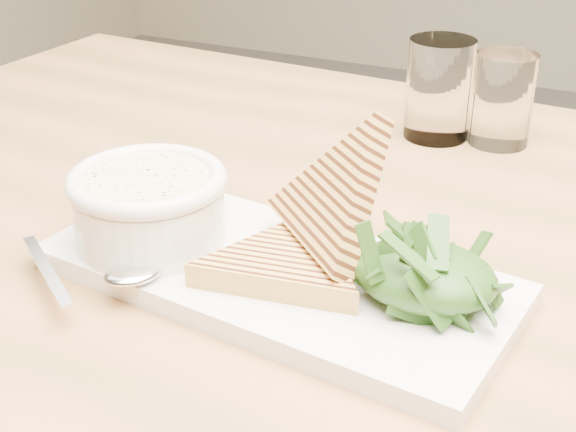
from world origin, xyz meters
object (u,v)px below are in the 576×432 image
at_px(soup_bowl, 150,215).
at_px(glass_near, 439,89).
at_px(glass_far, 502,99).
at_px(table_top, 354,268).
at_px(platter, 277,275).

height_order(soup_bowl, glass_near, glass_near).
bearing_deg(glass_near, soup_bowl, -110.05).
bearing_deg(glass_far, glass_near, -171.23).
distance_m(table_top, platter, 0.09).
bearing_deg(platter, table_top, 67.21).
distance_m(soup_bowl, glass_near, 0.39).
xyz_separation_m(table_top, soup_bowl, (-0.14, -0.09, 0.06)).
bearing_deg(soup_bowl, glass_far, 61.89).
bearing_deg(soup_bowl, platter, 4.23).
bearing_deg(table_top, soup_bowl, -148.10).
bearing_deg(glass_far, soup_bowl, -118.11).
height_order(platter, soup_bowl, soup_bowl).
xyz_separation_m(soup_bowl, glass_far, (0.20, 0.37, 0.01)).
relative_size(soup_bowl, glass_far, 1.20).
bearing_deg(soup_bowl, glass_near, 69.95).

